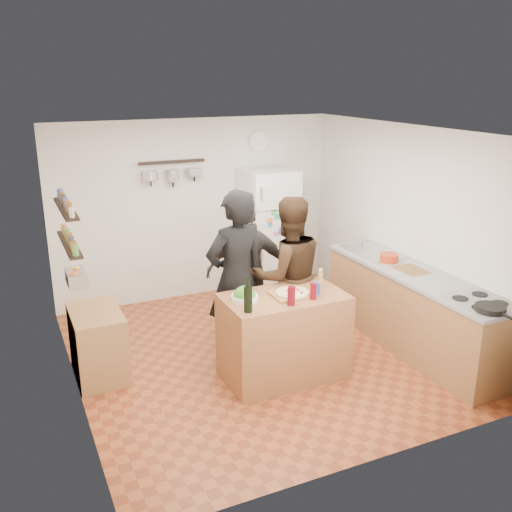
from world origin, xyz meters
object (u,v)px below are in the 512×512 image
pepper_mill (320,280)px  wall_clock (259,141)px  prep_island (284,336)px  salad_bowl (245,298)px  person_center (288,276)px  wine_bottle (248,299)px  person_left (236,279)px  side_table (98,343)px  salt_canister (316,289)px  skillet (490,308)px  counter_run (413,310)px  fridge (268,232)px  person_back (248,271)px  red_bowl (389,258)px

pepper_mill → wall_clock: size_ratio=0.56×
prep_island → salad_bowl: 0.64m
person_center → wall_clock: (0.62, 2.10, 1.24)m
wall_clock → wine_bottle: bearing=-116.7°
person_left → side_table: person_left is taller
salt_canister → wall_clock: wall_clock is taller
person_left → wine_bottle: bearing=67.8°
skillet → wall_clock: 4.04m
counter_run → person_left: bearing=165.5°
fridge → side_table: bearing=-151.4°
salad_bowl → skillet: (2.00, -1.24, 0.01)m
person_center → person_back: person_center is taller
salt_canister → person_back: (-0.24, 1.17, -0.14)m
red_bowl → wine_bottle: bearing=-163.0°
red_bowl → fridge: fridge is taller
red_bowl → pepper_mill: bearing=-162.1°
person_center → fridge: bearing=-102.4°
person_back → wall_clock: size_ratio=5.56×
person_left → skillet: 2.54m
prep_island → pepper_mill: pepper_mill is taller
counter_run → red_bowl: bearing=96.5°
wine_bottle → person_center: 1.10m
person_back → counter_run: 1.98m
counter_run → salt_canister: bearing=-175.4°
person_center → red_bowl: bearing=-177.1°
counter_run → side_table: (-3.44, 0.84, -0.09)m
salad_bowl → skillet: 2.35m
person_center → red_bowl: (1.32, -0.09, 0.06)m
wall_clock → side_table: (-2.69, -1.79, -1.78)m
prep_island → person_left: (-0.32, 0.51, 0.52)m
pepper_mill → person_left: 0.90m
salad_bowl → person_left: (0.10, 0.46, 0.03)m
prep_island → salt_canister: salt_canister is taller
person_center → person_back: (-0.25, 0.54, -0.07)m
fridge → salad_bowl: bearing=-121.0°
pepper_mill → wall_clock: (0.48, 2.57, 1.16)m
red_bowl → wall_clock: bearing=107.7°
prep_island → counter_run: bearing=-0.4°
counter_run → red_bowl: size_ratio=11.77×
side_table → person_left: bearing=-12.4°
salt_canister → person_left: (-0.62, 0.63, -0.01)m
skillet → fridge: (-0.65, 3.48, -0.05)m
person_left → wall_clock: 2.72m
pepper_mill → wall_clock: bearing=79.5°
wine_bottle → salt_canister: wine_bottle is taller
person_center → side_table: size_ratio=2.26×
salad_bowl → red_bowl: 2.08m
person_center → side_table: bearing=-1.7°
prep_island → skillet: skillet is taller
salad_bowl → wall_clock: wall_clock is taller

